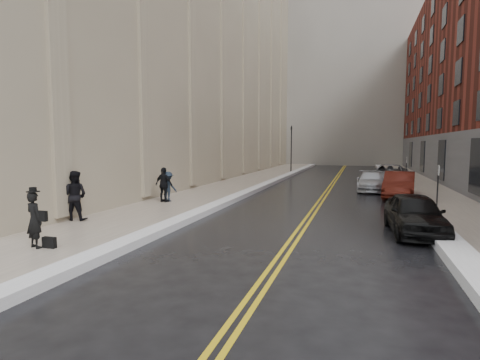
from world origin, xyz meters
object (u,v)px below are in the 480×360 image
Objects in this scene: pedestrian_main at (34,220)px; pedestrian_a at (75,196)px; car_silver_far at (390,175)px; pedestrian_b at (168,186)px; car_maroon at (399,185)px; pedestrian_c at (164,185)px; car_black at (415,214)px; car_silver_near at (371,181)px.

pedestrian_a is (-1.78, 3.65, 0.16)m from pedestrian_main.
car_silver_far is 3.66× the size of pedestrian_b.
pedestrian_c is at bearing -143.99° from car_maroon.
pedestrian_main is 4.06m from pedestrian_a.
car_black is 12.74m from car_silver_near.
pedestrian_c reaches higher than pedestrian_main.
car_silver_near is 13.97m from pedestrian_b.
car_silver_near is at bearing -127.06° from pedestrian_c.
pedestrian_c is (1.00, 5.31, -0.08)m from pedestrian_a.
car_maroon is 19.14m from pedestrian_main.
car_maroon is (0.40, 9.64, 0.06)m from car_black.
car_silver_near is 14.23m from pedestrian_c.
car_black is at bearing 175.57° from pedestrian_c.
pedestrian_main is 8.99m from pedestrian_c.
pedestrian_c is at bearing -137.66° from car_silver_near.
car_silver_far is (0.40, 17.08, 0.09)m from car_black.
car_silver_near is 20.95m from pedestrian_main.
pedestrian_main is 1.04× the size of pedestrian_b.
pedestrian_c is at bearing -123.03° from car_silver_far.
car_maroon reaches higher than car_black.
car_maroon is 7.44m from car_silver_far.
car_maroon is 2.87× the size of pedestrian_main.
car_black is 2.14× the size of pedestrian_a.
car_silver_far is 23.27m from pedestrian_a.
pedestrian_main is (-9.71, -18.56, 0.31)m from car_silver_near.
car_silver_near is at bearing -101.36° from car_silver_far.
pedestrian_main is (-11.22, -15.51, 0.19)m from car_maroon.
car_maroon is 17.60m from pedestrian_a.
car_silver_far is at bearing 70.94° from car_silver_near.
pedestrian_b reaches higher than car_silver_near.
pedestrian_b reaches higher than car_maroon.
car_maroon is 13.46m from pedestrian_b.
car_black is 17.09m from car_silver_far.
pedestrian_b is (-0.69, 9.23, -0.03)m from pedestrian_main.
pedestrian_c is at bearing -68.69° from pedestrian_main.
pedestrian_c reaches higher than pedestrian_b.
car_silver_near is at bearing -138.88° from pedestrian_a.
car_silver_far is at bearing 97.35° from car_maroon.
pedestrian_b is at bearing -69.40° from pedestrian_main.
pedestrian_c is at bearing -111.96° from pedestrian_a.
car_silver_near is at bearing 123.64° from car_maroon.
pedestrian_main is at bearing -108.48° from car_silver_far.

